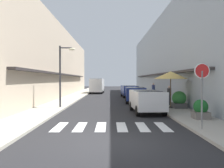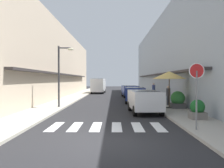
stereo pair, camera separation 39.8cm
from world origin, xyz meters
name	(u,v)px [view 2 (the right image)]	position (x,y,z in m)	size (l,w,h in m)	color
ground_plane	(111,99)	(0.00, 18.76, 0.00)	(103.16, 103.16, 0.00)	#232326
sidewalk_left	(72,98)	(-4.52, 18.76, 0.06)	(2.30, 65.65, 0.12)	#ADA899
sidewalk_right	(150,98)	(4.52, 18.76, 0.06)	(2.30, 65.65, 0.12)	#9E998E
building_row_left	(44,63)	(-8.16, 20.10, 4.27)	(5.50, 44.20, 8.54)	#C6B299
building_row_right	(179,58)	(8.16, 20.10, 4.78)	(5.50, 44.20, 9.57)	#939EA8
crosswalk	(106,127)	(0.00, 2.65, 0.01)	(5.20, 2.20, 0.01)	silver
parked_car_near	(144,99)	(2.32, 7.02, 0.92)	(1.97, 4.02, 1.47)	silver
parked_car_mid	(135,93)	(2.32, 13.95, 0.92)	(1.97, 4.16, 1.47)	navy
parked_car_far	(130,90)	(2.32, 20.72, 0.92)	(1.97, 4.42, 1.47)	navy
delivery_van	(99,85)	(-2.17, 29.51, 1.41)	(2.18, 5.47, 2.37)	silver
round_street_sign	(197,78)	(3.73, 1.57, 2.22)	(0.65, 0.07, 2.74)	slate
street_lamp	(62,69)	(-3.61, 9.46, 2.98)	(1.19, 0.28, 4.60)	#38383D
cafe_umbrella	(169,75)	(4.36, 8.87, 2.50)	(2.41, 2.41, 2.67)	#262626
planter_corner	(197,110)	(4.71, 4.15, 0.60)	(0.78, 0.78, 1.01)	slate
planter_midblock	(178,100)	(4.96, 8.80, 0.71)	(1.03, 1.03, 1.23)	#4C4C4C
pedestrian_walking_near	(168,95)	(4.77, 10.89, 0.94)	(0.34, 0.34, 1.56)	#282B33
pedestrian_walking_far	(154,91)	(4.58, 16.76, 1.02)	(0.34, 0.34, 1.71)	#282B33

